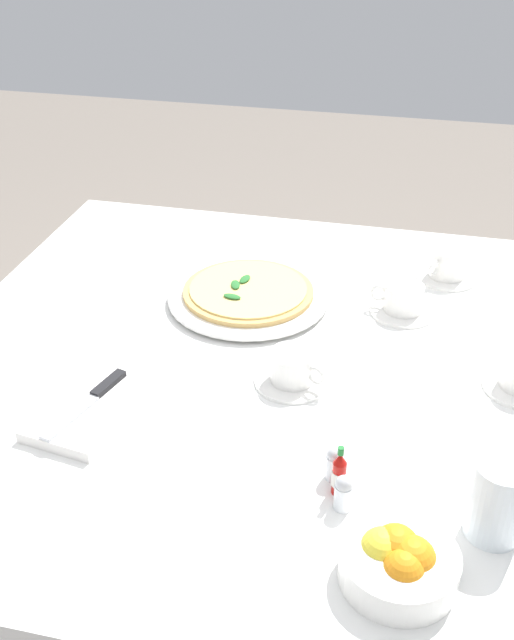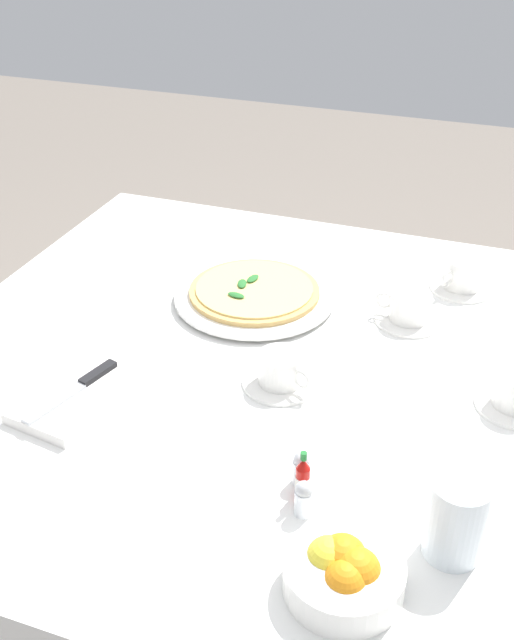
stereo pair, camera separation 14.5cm
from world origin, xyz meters
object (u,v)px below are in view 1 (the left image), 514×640
at_px(hot_sauce_bottle, 339,474).
at_px(pizza_plate, 248,297).
at_px(dinner_knife, 89,400).
at_px(salt_shaker, 343,494).
at_px(napkin_folded, 91,406).
at_px(coffee_cup_left_edge, 293,369).
at_px(pepper_shaker, 335,465).
at_px(pizza, 248,291).
at_px(citrus_bowl, 399,561).
at_px(coffee_cup_far_right, 403,300).
at_px(water_glass_far_left, 497,503).
at_px(coffee_cup_back_corner, 448,265).

bearing_deg(hot_sauce_bottle, pizza_plate, -153.05).
relative_size(dinner_knife, salt_shaker, 3.43).
bearing_deg(napkin_folded, hot_sauce_bottle, 86.34).
xyz_separation_m(coffee_cup_left_edge, pepper_shaker, (0.22, 0.10, -0.00)).
bearing_deg(pepper_shaker, pizza_plate, -152.64).
height_order(pizza, pepper_shaker, pepper_shaker).
bearing_deg(coffee_cup_left_edge, citrus_bowl, 28.64).
bearing_deg(citrus_bowl, dinner_knife, -113.47).
height_order(napkin_folded, pepper_shaker, pepper_shaker).
xyz_separation_m(coffee_cup_left_edge, coffee_cup_far_right, (-0.28, 0.17, -0.00)).
xyz_separation_m(coffee_cup_left_edge, dinner_knife, (0.16, -0.30, -0.00)).
bearing_deg(pizza_plate, salt_shaker, 26.58).
distance_m(pizza, citrus_bowl, 0.71).
xyz_separation_m(dinner_knife, citrus_bowl, (0.22, 0.51, 0.00)).
bearing_deg(water_glass_far_left, pepper_shaker, -104.12).
bearing_deg(pizza_plate, dinner_knife, -22.17).
bearing_deg(coffee_cup_far_right, coffee_cup_back_corner, 153.58).
distance_m(coffee_cup_back_corner, pepper_shaker, 0.67).
relative_size(coffee_cup_left_edge, hot_sauce_bottle, 1.57).
height_order(pizza, dinner_knife, pizza).
relative_size(citrus_bowl, salt_shaker, 2.67).
height_order(napkin_folded, hot_sauce_bottle, hot_sauce_bottle).
xyz_separation_m(coffee_cup_far_right, napkin_folded, (0.43, -0.47, -0.02)).
relative_size(pizza, napkin_folded, 1.11).
distance_m(dinner_knife, citrus_bowl, 0.56).
distance_m(coffee_cup_back_corner, dinner_knife, 0.81).
distance_m(napkin_folded, salt_shaker, 0.44).
bearing_deg(pepper_shaker, coffee_cup_far_right, 172.66).
bearing_deg(hot_sauce_bottle, coffee_cup_back_corner, 168.87).
bearing_deg(coffee_cup_back_corner, coffee_cup_left_edge, -29.28).
distance_m(dinner_knife, pepper_shaker, 0.41).
xyz_separation_m(pizza, water_glass_far_left, (0.52, 0.46, 0.03)).
height_order(water_glass_far_left, salt_shaker, water_glass_far_left).
relative_size(coffee_cup_back_corner, napkin_folded, 0.55).
bearing_deg(salt_shaker, coffee_cup_back_corner, 170.07).
bearing_deg(coffee_cup_back_corner, pizza_plate, -63.57).
bearing_deg(pizza, salt_shaker, 26.61).
height_order(coffee_cup_back_corner, coffee_cup_far_right, coffee_cup_back_corner).
bearing_deg(coffee_cup_left_edge, pizza_plate, -151.01).
height_order(coffee_cup_back_corner, napkin_folded, coffee_cup_back_corner).
distance_m(pizza, coffee_cup_far_right, 0.31).
relative_size(coffee_cup_back_corner, pepper_shaker, 2.31).
relative_size(coffee_cup_back_corner, water_glass_far_left, 1.11).
relative_size(napkin_folded, pepper_shaker, 4.22).
bearing_deg(salt_shaker, pizza_plate, -153.42).
bearing_deg(salt_shaker, pepper_shaker, -160.35).
height_order(citrus_bowl, hot_sauce_bottle, hot_sauce_bottle).
distance_m(coffee_cup_back_corner, napkin_folded, 0.81).
bearing_deg(citrus_bowl, pizza, -151.20).
relative_size(coffee_cup_far_right, salt_shaker, 2.36).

